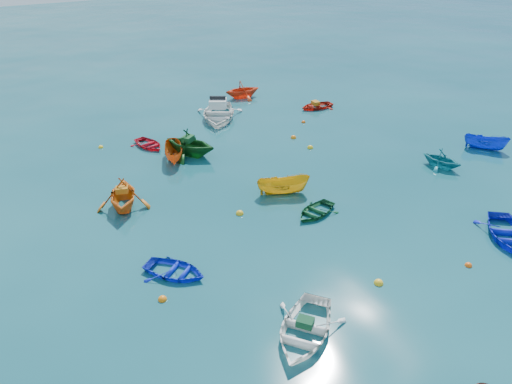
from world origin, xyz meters
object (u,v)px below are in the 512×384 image
dinghy_blue_se (507,238)px  dinghy_white_near (304,335)px  dinghy_blue_sw (175,274)px  motorboat_white (218,119)px

dinghy_blue_se → dinghy_white_near: bearing=-140.0°
dinghy_blue_sw → dinghy_blue_se: bearing=-58.3°
dinghy_white_near → dinghy_blue_se: size_ratio=1.03×
dinghy_white_near → motorboat_white: (6.48, 20.77, 0.00)m
dinghy_blue_sw → motorboat_white: bearing=19.7°
dinghy_white_near → motorboat_white: motorboat_white is taller
dinghy_white_near → dinghy_blue_se: 11.47m
dinghy_white_near → motorboat_white: 21.76m
dinghy_blue_sw → dinghy_white_near: size_ratio=0.75×
motorboat_white → dinghy_blue_se: bearing=-46.8°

